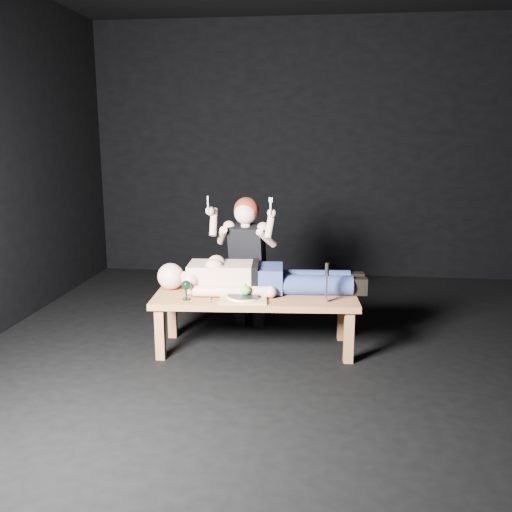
# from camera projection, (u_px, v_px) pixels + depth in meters

# --- Properties ---
(ground) EXTENTS (5.00, 5.00, 0.00)m
(ground) POSITION_uv_depth(u_px,v_px,m) (290.00, 350.00, 4.38)
(ground) COLOR black
(ground) RESTS_ON ground
(back_wall) EXTENTS (5.00, 0.00, 5.00)m
(back_wall) POSITION_uv_depth(u_px,v_px,m) (303.00, 151.00, 6.49)
(back_wall) COLOR black
(back_wall) RESTS_ON ground
(table) EXTENTS (1.62, 0.70, 0.45)m
(table) POSITION_uv_depth(u_px,v_px,m) (255.00, 322.00, 4.35)
(table) COLOR #A2693C
(table) RESTS_ON ground
(lying_man) EXTENTS (1.67, 0.61, 0.27)m
(lying_man) POSITION_uv_depth(u_px,v_px,m) (262.00, 274.00, 4.39)
(lying_man) COLOR beige
(lying_man) RESTS_ON table
(kneeling_woman) EXTENTS (0.73, 0.80, 1.20)m
(kneeling_woman) POSITION_uv_depth(u_px,v_px,m) (249.00, 261.00, 4.81)
(kneeling_woman) COLOR black
(kneeling_woman) RESTS_ON ground
(serving_tray) EXTENTS (0.38, 0.29, 0.02)m
(serving_tray) POSITION_uv_depth(u_px,v_px,m) (243.00, 299.00, 4.16)
(serving_tray) COLOR tan
(serving_tray) RESTS_ON table
(plate) EXTENTS (0.26, 0.26, 0.02)m
(plate) POSITION_uv_depth(u_px,v_px,m) (243.00, 296.00, 4.15)
(plate) COLOR white
(plate) RESTS_ON serving_tray
(apple) EXTENTS (0.08, 0.08, 0.08)m
(apple) POSITION_uv_depth(u_px,v_px,m) (246.00, 290.00, 4.15)
(apple) COLOR green
(apple) RESTS_ON plate
(goblet) EXTENTS (0.08, 0.08, 0.15)m
(goblet) POSITION_uv_depth(u_px,v_px,m) (186.00, 290.00, 4.16)
(goblet) COLOR black
(goblet) RESTS_ON table
(fork_flat) EXTENTS (0.04, 0.17, 0.01)m
(fork_flat) POSITION_uv_depth(u_px,v_px,m) (210.00, 299.00, 4.17)
(fork_flat) COLOR #B2B2B7
(fork_flat) RESTS_ON table
(knife_flat) EXTENTS (0.06, 0.17, 0.01)m
(knife_flat) POSITION_uv_depth(u_px,v_px,m) (264.00, 301.00, 4.14)
(knife_flat) COLOR #B2B2B7
(knife_flat) RESTS_ON table
(spoon_flat) EXTENTS (0.14, 0.11, 0.01)m
(spoon_flat) POSITION_uv_depth(u_px,v_px,m) (259.00, 297.00, 4.22)
(spoon_flat) COLOR #B2B2B7
(spoon_flat) RESTS_ON table
(carving_knife) EXTENTS (0.04, 0.05, 0.30)m
(carving_knife) POSITION_uv_depth(u_px,v_px,m) (327.00, 283.00, 4.08)
(carving_knife) COLOR #B2B2B7
(carving_knife) RESTS_ON table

